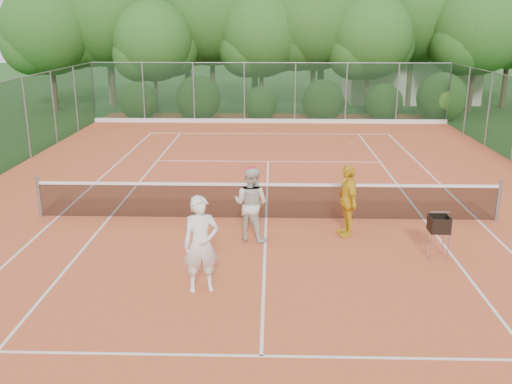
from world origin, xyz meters
TOP-DOWN VIEW (x-y plane):
  - ground at (0.00, 0.00)m, footprint 120.00×120.00m
  - clay_court at (0.00, 0.00)m, footprint 18.00×36.00m
  - club_building at (9.00, 24.00)m, footprint 8.00×5.00m
  - tennis_net at (0.00, 0.00)m, footprint 11.97×0.10m
  - player_white at (-1.17, -4.15)m, footprint 0.76×0.59m
  - player_center_grp at (-0.34, -1.49)m, footprint 1.04×0.95m
  - player_yellow at (1.94, -1.12)m, footprint 0.60×1.07m
  - ball_hopper at (3.74, -2.42)m, footprint 0.41×0.41m
  - stray_ball_a at (0.05, 11.93)m, footprint 0.07×0.07m
  - stray_ball_b at (-0.41, 12.43)m, footprint 0.07×0.07m
  - stray_ball_c at (3.44, 9.50)m, footprint 0.07×0.07m
  - court_markings at (0.00, 0.00)m, footprint 11.03×23.83m
  - fence_back at (0.00, 15.00)m, footprint 18.07×0.07m
  - tropical_treeline at (1.43, 20.22)m, footprint 32.10×8.49m

SIDE VIEW (x-z plane):
  - ground at x=0.00m, z-range 0.00..0.00m
  - clay_court at x=0.00m, z-range 0.00..0.02m
  - court_markings at x=0.00m, z-range 0.02..0.03m
  - stray_ball_a at x=0.05m, z-range 0.02..0.09m
  - stray_ball_b at x=-0.41m, z-range 0.02..0.09m
  - stray_ball_c at x=3.44m, z-range 0.02..0.09m
  - tennis_net at x=0.00m, z-range -0.02..1.08m
  - ball_hopper at x=3.74m, z-range 0.29..1.22m
  - player_yellow at x=1.94m, z-range 0.02..1.75m
  - player_center_grp at x=-0.34m, z-range 0.01..1.79m
  - player_white at x=-1.17m, z-range 0.02..1.88m
  - club_building at x=9.00m, z-range 0.00..3.00m
  - fence_back at x=0.00m, z-range 0.02..3.02m
  - tropical_treeline at x=1.43m, z-range -2.40..12.63m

